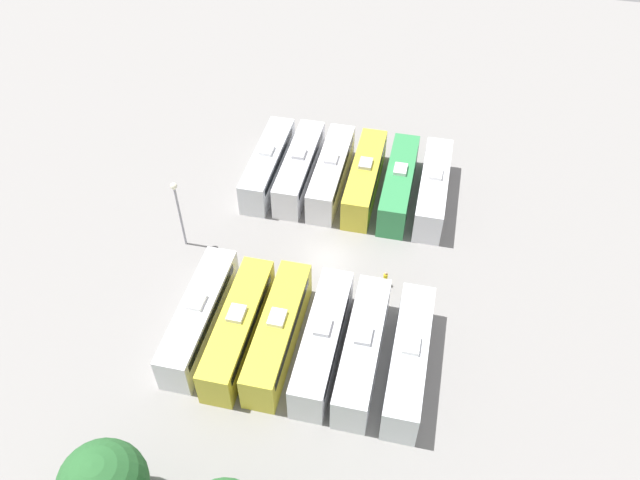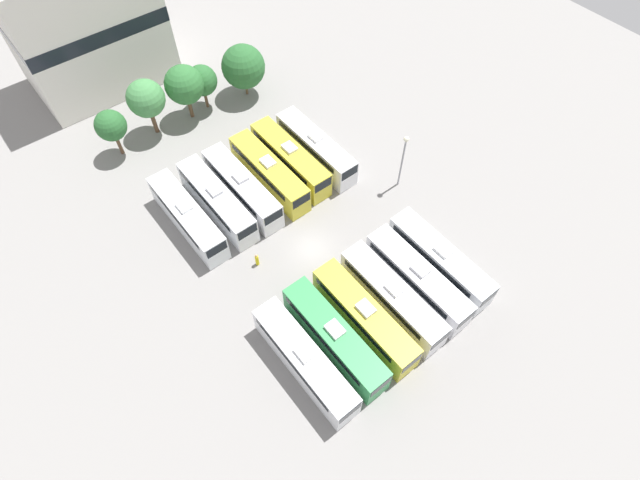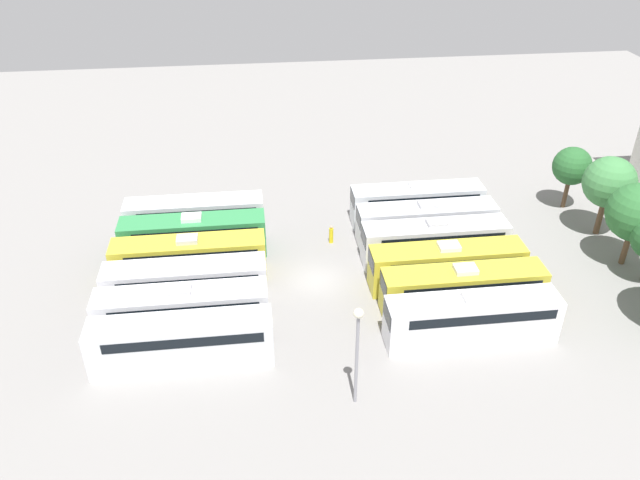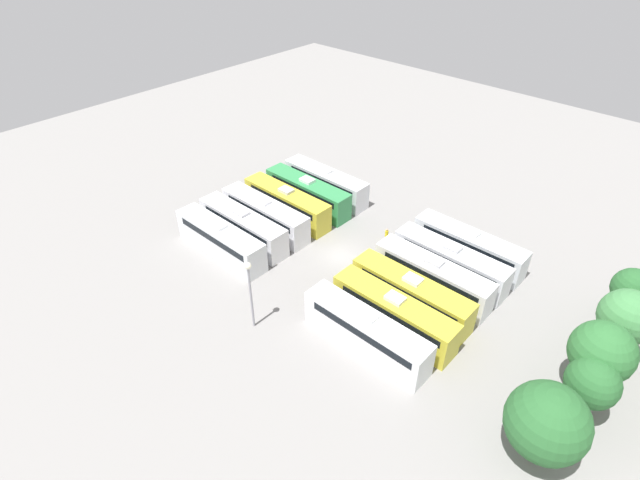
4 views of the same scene
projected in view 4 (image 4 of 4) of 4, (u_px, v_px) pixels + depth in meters
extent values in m
plane|color=gray|center=(341.00, 256.00, 52.92)|extent=(120.93, 120.93, 0.00)
cube|color=silver|center=(326.00, 184.00, 62.17)|extent=(2.52, 11.82, 3.35)
cube|color=black|center=(327.00, 178.00, 61.45)|extent=(2.56, 10.04, 0.74)
cube|color=black|center=(292.00, 162.00, 64.85)|extent=(2.22, 0.08, 1.17)
cube|color=white|center=(326.00, 170.00, 61.09)|extent=(1.20, 1.60, 0.35)
cube|color=#338C4C|center=(308.00, 194.00, 60.17)|extent=(2.52, 11.82, 3.35)
cube|color=black|center=(309.00, 188.00, 59.45)|extent=(2.56, 10.04, 0.74)
cube|color=black|center=(274.00, 171.00, 62.85)|extent=(2.22, 0.08, 1.17)
cube|color=white|center=(307.00, 180.00, 59.09)|extent=(1.20, 1.60, 0.35)
cube|color=gold|center=(287.00, 204.00, 58.25)|extent=(2.52, 11.82, 3.35)
cube|color=black|center=(288.00, 198.00, 57.53)|extent=(2.56, 10.04, 0.74)
cube|color=black|center=(253.00, 180.00, 60.93)|extent=(2.22, 0.08, 1.17)
cube|color=#B2B2B7|center=(286.00, 190.00, 57.17)|extent=(1.20, 1.60, 0.35)
cube|color=white|center=(265.00, 215.00, 56.29)|extent=(2.52, 11.82, 3.35)
cube|color=black|center=(266.00, 209.00, 55.57)|extent=(2.56, 10.04, 0.74)
cube|color=black|center=(231.00, 190.00, 58.97)|extent=(2.22, 0.08, 1.17)
cube|color=silver|center=(264.00, 201.00, 55.21)|extent=(1.20, 1.60, 0.35)
cube|color=white|center=(243.00, 227.00, 54.40)|extent=(2.52, 11.82, 3.35)
cube|color=black|center=(244.00, 221.00, 53.67)|extent=(2.56, 10.04, 0.74)
cube|color=black|center=(209.00, 201.00, 57.08)|extent=(2.22, 0.08, 1.17)
cube|color=#B2B2B7|center=(241.00, 213.00, 53.31)|extent=(1.20, 1.60, 0.35)
cube|color=silver|center=(221.00, 240.00, 52.40)|extent=(2.52, 11.82, 3.35)
cube|color=black|center=(221.00, 234.00, 51.68)|extent=(2.56, 10.04, 0.74)
cube|color=black|center=(186.00, 212.00, 55.08)|extent=(2.22, 0.08, 1.17)
cube|color=white|center=(218.00, 226.00, 51.32)|extent=(1.20, 1.60, 0.35)
cube|color=silver|center=(468.00, 247.00, 51.36)|extent=(2.52, 11.82, 3.35)
cube|color=black|center=(473.00, 241.00, 50.64)|extent=(2.56, 10.04, 0.74)
cube|color=black|center=(421.00, 219.00, 54.04)|extent=(2.22, 0.08, 1.17)
cube|color=white|center=(471.00, 233.00, 50.28)|extent=(1.20, 1.60, 0.35)
cube|color=silver|center=(450.00, 263.00, 49.32)|extent=(2.52, 11.82, 3.35)
cube|color=black|center=(454.00, 256.00, 48.60)|extent=(2.56, 10.04, 0.74)
cube|color=black|center=(402.00, 232.00, 52.00)|extent=(2.22, 0.08, 1.17)
cube|color=#B2B2B7|center=(453.00, 248.00, 48.23)|extent=(1.20, 1.60, 0.35)
cube|color=silver|center=(432.00, 277.00, 47.54)|extent=(2.52, 11.82, 3.35)
cube|color=black|center=(436.00, 270.00, 46.82)|extent=(2.56, 10.04, 0.74)
cube|color=black|center=(383.00, 244.00, 50.22)|extent=(2.22, 0.08, 1.17)
cube|color=#B2B2B7|center=(435.00, 262.00, 46.46)|extent=(1.20, 1.60, 0.35)
cube|color=gold|center=(411.00, 295.00, 45.48)|extent=(2.52, 11.82, 3.35)
cube|color=black|center=(415.00, 288.00, 44.76)|extent=(2.56, 10.04, 0.74)
cube|color=black|center=(361.00, 260.00, 48.16)|extent=(2.22, 0.08, 1.17)
cube|color=white|center=(413.00, 279.00, 44.40)|extent=(1.20, 1.60, 0.35)
cube|color=gold|center=(393.00, 314.00, 43.48)|extent=(2.52, 11.82, 3.35)
cube|color=black|center=(397.00, 308.00, 42.76)|extent=(2.56, 10.04, 0.74)
cube|color=black|center=(342.00, 276.00, 46.16)|extent=(2.22, 0.08, 1.17)
cube|color=silver|center=(395.00, 298.00, 42.40)|extent=(1.20, 1.60, 0.35)
cube|color=white|center=(366.00, 332.00, 41.74)|extent=(2.52, 11.82, 3.35)
cube|color=black|center=(369.00, 326.00, 41.01)|extent=(2.56, 10.04, 0.74)
cube|color=black|center=(314.00, 292.00, 44.42)|extent=(2.22, 0.08, 1.17)
cube|color=white|center=(367.00, 316.00, 40.65)|extent=(1.20, 1.60, 0.35)
cylinder|color=gold|center=(386.00, 236.00, 54.68)|extent=(0.36, 0.36, 1.42)
sphere|color=tan|center=(387.00, 230.00, 54.20)|extent=(0.24, 0.24, 0.24)
cylinder|color=gray|center=(251.00, 298.00, 42.71)|extent=(0.20, 0.20, 6.69)
sphere|color=#EAE5C6|center=(248.00, 266.00, 40.65)|extent=(0.60, 0.60, 0.60)
cylinder|color=brown|center=(621.00, 312.00, 43.93)|extent=(0.41, 0.41, 3.03)
sphere|color=#28602D|center=(633.00, 288.00, 42.32)|extent=(3.52, 3.52, 3.52)
cylinder|color=brown|center=(613.00, 346.00, 40.44)|extent=(0.51, 0.51, 3.48)
sphere|color=#428447|center=(628.00, 317.00, 38.52)|extent=(4.40, 4.40, 4.40)
cylinder|color=brown|center=(588.00, 380.00, 37.84)|extent=(0.47, 0.47, 3.14)
sphere|color=#2D6B33|center=(602.00, 352.00, 35.96)|extent=(4.66, 4.66, 4.66)
cylinder|color=brown|center=(581.00, 406.00, 36.29)|extent=(0.38, 0.38, 2.64)
sphere|color=#28602D|center=(592.00, 383.00, 34.74)|extent=(3.75, 3.75, 3.75)
cylinder|color=brown|center=(535.00, 449.00, 33.80)|extent=(0.32, 0.32, 2.19)
sphere|color=#28602D|center=(547.00, 423.00, 32.04)|extent=(5.43, 5.43, 5.43)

